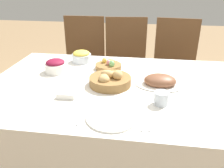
# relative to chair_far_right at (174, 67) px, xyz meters

# --- Properties ---
(dining_table) EXTENTS (1.67, 1.11, 0.73)m
(dining_table) POSITION_rel_chair_far_right_xyz_m (-0.46, -0.92, -0.16)
(dining_table) COLOR white
(dining_table) RESTS_ON ground
(chair_far_right) EXTENTS (0.46, 0.46, 0.99)m
(chair_far_right) POSITION_rel_chair_far_right_xyz_m (0.00, 0.00, 0.00)
(chair_far_right) COLOR brown
(chair_far_right) RESTS_ON ground
(chair_far_center) EXTENTS (0.46, 0.46, 0.99)m
(chair_far_center) POSITION_rel_chair_far_right_xyz_m (-0.49, -0.00, 0.00)
(chair_far_center) COLOR brown
(chair_far_center) RESTS_ON ground
(chair_far_left) EXTENTS (0.43, 0.43, 0.99)m
(chair_far_left) POSITION_rel_chair_far_right_xyz_m (-0.93, 0.00, 0.00)
(chair_far_left) COLOR brown
(chair_far_left) RESTS_ON ground
(bread_basket) EXTENTS (0.26, 0.26, 0.11)m
(bread_basket) POSITION_rel_chair_far_right_xyz_m (-0.50, -0.94, 0.24)
(bread_basket) COLOR olive
(bread_basket) RESTS_ON dining_table
(egg_basket) EXTENTS (0.19, 0.19, 0.08)m
(egg_basket) POSITION_rel_chair_far_right_xyz_m (-0.56, -0.65, 0.23)
(egg_basket) COLOR olive
(egg_basket) RESTS_ON dining_table
(ham_platter) EXTENTS (0.31, 0.22, 0.08)m
(ham_platter) POSITION_rel_chair_far_right_xyz_m (-0.19, -0.89, 0.23)
(ham_platter) COLOR white
(ham_platter) RESTS_ON dining_table
(pineapple_bowl) EXTENTS (0.16, 0.16, 0.09)m
(pineapple_bowl) POSITION_rel_chair_far_right_xyz_m (-0.80, -0.53, 0.25)
(pineapple_bowl) COLOR silver
(pineapple_bowl) RESTS_ON dining_table
(beet_salad_bowl) EXTENTS (0.16, 0.16, 0.10)m
(beet_salad_bowl) POSITION_rel_chair_far_right_xyz_m (-0.92, -0.77, 0.25)
(beet_salad_bowl) COLOR white
(beet_salad_bowl) RESTS_ON dining_table
(dinner_plate) EXTENTS (0.25, 0.25, 0.01)m
(dinner_plate) POSITION_rel_chair_far_right_xyz_m (-0.43, -1.31, 0.21)
(dinner_plate) COLOR white
(dinner_plate) RESTS_ON dining_table
(fork) EXTENTS (0.02, 0.17, 0.00)m
(fork) POSITION_rel_chair_far_right_xyz_m (-0.59, -1.31, 0.20)
(fork) COLOR silver
(fork) RESTS_ON dining_table
(knife) EXTENTS (0.02, 0.17, 0.00)m
(knife) POSITION_rel_chair_far_right_xyz_m (-0.28, -1.31, 0.20)
(knife) COLOR silver
(knife) RESTS_ON dining_table
(spoon) EXTENTS (0.02, 0.17, 0.00)m
(spoon) POSITION_rel_chair_far_right_xyz_m (-0.25, -1.31, 0.20)
(spoon) COLOR silver
(spoon) RESTS_ON dining_table
(drinking_cup) EXTENTS (0.08, 0.08, 0.07)m
(drinking_cup) POSITION_rel_chair_far_right_xyz_m (-0.19, -1.13, 0.24)
(drinking_cup) COLOR silver
(drinking_cup) RESTS_ON dining_table
(butter_dish) EXTENTS (0.10, 0.06, 0.03)m
(butter_dish) POSITION_rel_chair_far_right_xyz_m (-0.72, -1.13, 0.22)
(butter_dish) COLOR white
(butter_dish) RESTS_ON dining_table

